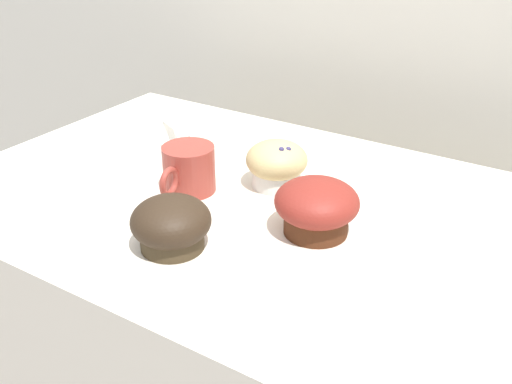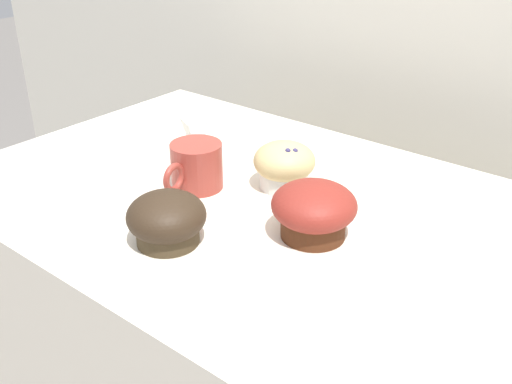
% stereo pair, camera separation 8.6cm
% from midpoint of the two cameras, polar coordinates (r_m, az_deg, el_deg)
% --- Properties ---
extents(wall_back, '(3.20, 0.10, 1.80)m').
position_cam_midpoint_polar(wall_back, '(1.43, 17.51, 7.50)').
color(wall_back, beige).
rests_on(wall_back, ground).
extents(muffin_front_center, '(0.10, 0.10, 0.08)m').
position_cam_midpoint_polar(muffin_front_center, '(0.96, 5.05, 2.58)').
color(muffin_front_center, silver).
rests_on(muffin_front_center, display_counter).
extents(muffin_back_left, '(0.12, 0.12, 0.08)m').
position_cam_midpoint_polar(muffin_back_left, '(0.83, 8.50, -1.79)').
color(muffin_back_left, '#4A2412').
rests_on(muffin_back_left, display_counter).
extents(muffin_back_right, '(0.11, 0.11, 0.07)m').
position_cam_midpoint_polar(muffin_back_right, '(0.81, -5.53, -2.72)').
color(muffin_back_right, '#3F321F').
rests_on(muffin_back_right, display_counter).
extents(coffee_cup, '(0.08, 0.13, 0.08)m').
position_cam_midpoint_polar(coffee_cup, '(0.95, -3.20, 2.51)').
color(coffee_cup, '#99382D').
rests_on(coffee_cup, display_counter).
extents(price_card, '(0.06, 0.06, 0.06)m').
position_cam_midpoint_polar(price_card, '(1.10, -3.66, 5.56)').
color(price_card, white).
rests_on(price_card, display_counter).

